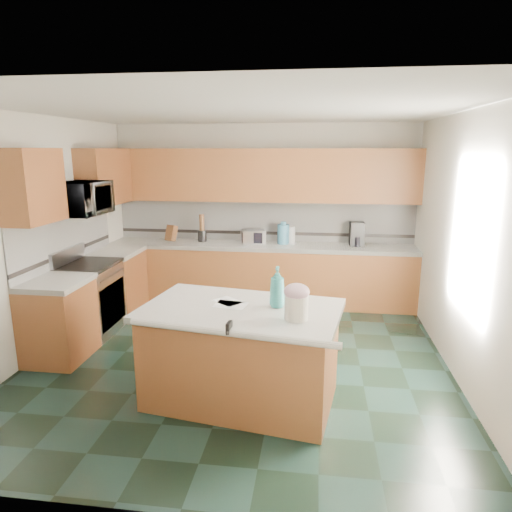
# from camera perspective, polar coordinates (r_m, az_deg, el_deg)

# --- Properties ---
(floor) EXTENTS (4.60, 4.60, 0.00)m
(floor) POSITION_cam_1_polar(r_m,az_deg,el_deg) (5.31, -2.16, -12.68)
(floor) COLOR black
(floor) RESTS_ON ground
(ceiling) EXTENTS (4.60, 4.60, 0.00)m
(ceiling) POSITION_cam_1_polar(r_m,az_deg,el_deg) (4.79, -2.45, 17.78)
(ceiling) COLOR white
(ceiling) RESTS_ON ground
(wall_back) EXTENTS (4.60, 0.04, 2.70)m
(wall_back) POSITION_cam_1_polar(r_m,az_deg,el_deg) (7.14, 0.91, 5.41)
(wall_back) COLOR silver
(wall_back) RESTS_ON ground
(wall_front) EXTENTS (4.60, 0.04, 2.70)m
(wall_front) POSITION_cam_1_polar(r_m,az_deg,el_deg) (2.70, -10.82, -7.97)
(wall_front) COLOR silver
(wall_front) RESTS_ON ground
(wall_left) EXTENTS (0.04, 4.60, 2.70)m
(wall_left) POSITION_cam_1_polar(r_m,az_deg,el_deg) (5.74, -25.77, 2.19)
(wall_left) COLOR silver
(wall_left) RESTS_ON ground
(wall_right) EXTENTS (0.04, 4.60, 2.70)m
(wall_right) POSITION_cam_1_polar(r_m,az_deg,el_deg) (5.03, 24.73, 0.90)
(wall_right) COLOR silver
(wall_right) RESTS_ON ground
(back_base_cab) EXTENTS (4.60, 0.60, 0.86)m
(back_base_cab) POSITION_cam_1_polar(r_m,az_deg,el_deg) (7.01, 0.57, -2.41)
(back_base_cab) COLOR #532913
(back_base_cab) RESTS_ON ground
(back_countertop) EXTENTS (4.60, 0.64, 0.06)m
(back_countertop) POSITION_cam_1_polar(r_m,az_deg,el_deg) (6.91, 0.58, 1.27)
(back_countertop) COLOR white
(back_countertop) RESTS_ON back_base_cab
(back_upper_cab) EXTENTS (4.60, 0.33, 0.78)m
(back_upper_cab) POSITION_cam_1_polar(r_m,az_deg,el_deg) (6.90, 0.74, 10.07)
(back_upper_cab) COLOR #532913
(back_upper_cab) RESTS_ON wall_back
(back_backsplash) EXTENTS (4.60, 0.02, 0.63)m
(back_backsplash) POSITION_cam_1_polar(r_m,az_deg,el_deg) (7.13, 0.87, 4.46)
(back_backsplash) COLOR silver
(back_backsplash) RESTS_ON back_countertop
(back_accent_band) EXTENTS (4.60, 0.01, 0.05)m
(back_accent_band) POSITION_cam_1_polar(r_m,az_deg,el_deg) (7.15, 0.86, 2.91)
(back_accent_band) COLOR black
(back_accent_band) RESTS_ON back_countertop
(left_base_cab_rear) EXTENTS (0.60, 0.82, 0.86)m
(left_base_cab_rear) POSITION_cam_1_polar(r_m,az_deg,el_deg) (6.89, -16.95, -3.28)
(left_base_cab_rear) COLOR #532913
(left_base_cab_rear) RESTS_ON ground
(left_counter_rear) EXTENTS (0.64, 0.82, 0.06)m
(left_counter_rear) POSITION_cam_1_polar(r_m,az_deg,el_deg) (6.78, -17.21, 0.45)
(left_counter_rear) COLOR white
(left_counter_rear) RESTS_ON left_base_cab_rear
(left_base_cab_front) EXTENTS (0.60, 0.72, 0.86)m
(left_base_cab_front) POSITION_cam_1_polar(r_m,az_deg,el_deg) (5.61, -23.40, -7.58)
(left_base_cab_front) COLOR #532913
(left_base_cab_front) RESTS_ON ground
(left_counter_front) EXTENTS (0.64, 0.72, 0.06)m
(left_counter_front) POSITION_cam_1_polar(r_m,az_deg,el_deg) (5.47, -23.84, -3.06)
(left_counter_front) COLOR white
(left_counter_front) RESTS_ON left_base_cab_front
(left_backsplash) EXTENTS (0.02, 2.30, 0.63)m
(left_backsplash) POSITION_cam_1_polar(r_m,az_deg,el_deg) (6.20, -22.67, 2.13)
(left_backsplash) COLOR silver
(left_backsplash) RESTS_ON wall_left
(left_accent_band) EXTENTS (0.01, 2.30, 0.05)m
(left_accent_band) POSITION_cam_1_polar(r_m,az_deg,el_deg) (6.24, -22.47, 0.37)
(left_accent_band) COLOR black
(left_accent_band) RESTS_ON wall_left
(left_upper_cab_rear) EXTENTS (0.33, 1.09, 0.78)m
(left_upper_cab_rear) POSITION_cam_1_polar(r_m,az_deg,el_deg) (6.82, -18.39, 9.37)
(left_upper_cab_rear) COLOR #532913
(left_upper_cab_rear) RESTS_ON wall_left
(left_upper_cab_front) EXTENTS (0.33, 0.72, 0.78)m
(left_upper_cab_front) POSITION_cam_1_polar(r_m,az_deg,el_deg) (5.37, -26.12, 7.86)
(left_upper_cab_front) COLOR #532913
(left_upper_cab_front) RESTS_ON wall_left
(range_body) EXTENTS (0.60, 0.76, 0.88)m
(range_body) POSITION_cam_1_polar(r_m,az_deg,el_deg) (6.21, -19.95, -5.20)
(range_body) COLOR #B7B7BC
(range_body) RESTS_ON ground
(range_oven_door) EXTENTS (0.02, 0.68, 0.55)m
(range_oven_door) POSITION_cam_1_polar(r_m,az_deg,el_deg) (6.10, -17.49, -5.75)
(range_oven_door) COLOR black
(range_oven_door) RESTS_ON range_body
(range_cooktop) EXTENTS (0.62, 0.78, 0.04)m
(range_cooktop) POSITION_cam_1_polar(r_m,az_deg,el_deg) (6.09, -20.28, -1.09)
(range_cooktop) COLOR black
(range_cooktop) RESTS_ON range_body
(range_handle) EXTENTS (0.02, 0.66, 0.02)m
(range_handle) POSITION_cam_1_polar(r_m,az_deg,el_deg) (5.98, -17.48, -2.32)
(range_handle) COLOR #B7B7BC
(range_handle) RESTS_ON range_body
(range_backguard) EXTENTS (0.06, 0.76, 0.18)m
(range_backguard) POSITION_cam_1_polar(r_m,az_deg,el_deg) (6.19, -22.50, 0.09)
(range_backguard) COLOR #B7B7BC
(range_backguard) RESTS_ON range_body
(microwave) EXTENTS (0.50, 0.73, 0.41)m
(microwave) POSITION_cam_1_polar(r_m,az_deg,el_deg) (5.95, -20.92, 6.71)
(microwave) COLOR #B7B7BC
(microwave) RESTS_ON wall_left
(island_base) EXTENTS (1.80, 1.20, 0.86)m
(island_base) POSITION_cam_1_polar(r_m,az_deg,el_deg) (4.34, -1.85, -12.53)
(island_base) COLOR #532913
(island_base) RESTS_ON ground
(island_top) EXTENTS (1.91, 1.32, 0.06)m
(island_top) POSITION_cam_1_polar(r_m,az_deg,el_deg) (4.17, -1.90, -6.82)
(island_top) COLOR white
(island_top) RESTS_ON island_base
(island_bullnose) EXTENTS (1.76, 0.34, 0.06)m
(island_bullnose) POSITION_cam_1_polar(r_m,az_deg,el_deg) (3.68, -3.27, -9.60)
(island_bullnose) COLOR white
(island_bullnose) RESTS_ON island_base
(treat_jar) EXTENTS (0.22, 0.22, 0.21)m
(treat_jar) POSITION_cam_1_polar(r_m,az_deg,el_deg) (3.86, 5.06, -6.39)
(treat_jar) COLOR silver
(treat_jar) RESTS_ON island_top
(treat_jar_lid) EXTENTS (0.22, 0.22, 0.14)m
(treat_jar_lid) POSITION_cam_1_polar(r_m,az_deg,el_deg) (3.82, 5.10, -4.45)
(treat_jar_lid) COLOR #D09CAD
(treat_jar_lid) RESTS_ON treat_jar
(treat_jar_knob) EXTENTS (0.07, 0.02, 0.02)m
(treat_jar_knob) POSITION_cam_1_polar(r_m,az_deg,el_deg) (3.80, 5.11, -3.78)
(treat_jar_knob) COLOR tan
(treat_jar_knob) RESTS_ON treat_jar_lid
(treat_jar_knob_end_l) EXTENTS (0.04, 0.04, 0.04)m
(treat_jar_knob_end_l) POSITION_cam_1_polar(r_m,az_deg,el_deg) (3.81, 4.57, -3.76)
(treat_jar_knob_end_l) COLOR tan
(treat_jar_knob_end_l) RESTS_ON treat_jar_lid
(treat_jar_knob_end_r) EXTENTS (0.04, 0.04, 0.04)m
(treat_jar_knob_end_r) POSITION_cam_1_polar(r_m,az_deg,el_deg) (3.80, 5.66, -3.80)
(treat_jar_knob_end_r) COLOR tan
(treat_jar_knob_end_r) RESTS_ON treat_jar_lid
(soap_bottle_island) EXTENTS (0.15, 0.15, 0.37)m
(soap_bottle_island) POSITION_cam_1_polar(r_m,az_deg,el_deg) (4.12, 2.67, -3.88)
(soap_bottle_island) COLOR teal
(soap_bottle_island) RESTS_ON island_top
(paper_sheet_a) EXTENTS (0.33, 0.27, 0.00)m
(paper_sheet_a) POSITION_cam_1_polar(r_m,az_deg,el_deg) (4.22, -3.18, -6.10)
(paper_sheet_a) COLOR white
(paper_sheet_a) RESTS_ON island_top
(paper_sheet_b) EXTENTS (0.33, 0.32, 0.00)m
(paper_sheet_b) POSITION_cam_1_polar(r_m,az_deg,el_deg) (4.32, -3.57, -5.68)
(paper_sheet_b) COLOR white
(paper_sheet_b) RESTS_ON island_top
(clamp_body) EXTENTS (0.04, 0.10, 0.09)m
(clamp_body) POSITION_cam_1_polar(r_m,az_deg,el_deg) (3.69, -3.39, -8.89)
(clamp_body) COLOR black
(clamp_body) RESTS_ON island_top
(clamp_handle) EXTENTS (0.02, 0.07, 0.02)m
(clamp_handle) POSITION_cam_1_polar(r_m,az_deg,el_deg) (3.64, -3.56, -9.53)
(clamp_handle) COLOR black
(clamp_handle) RESTS_ON island_top
(knife_block) EXTENTS (0.19, 0.22, 0.27)m
(knife_block) POSITION_cam_1_polar(r_m,az_deg,el_deg) (7.23, -10.55, 2.82)
(knife_block) COLOR #472814
(knife_block) RESTS_ON back_countertop
(utensil_crock) EXTENTS (0.14, 0.14, 0.17)m
(utensil_crock) POSITION_cam_1_polar(r_m,az_deg,el_deg) (7.13, -6.75, 2.51)
(utensil_crock) COLOR black
(utensil_crock) RESTS_ON back_countertop
(utensil_bundle) EXTENTS (0.08, 0.08, 0.25)m
(utensil_bundle) POSITION_cam_1_polar(r_m,az_deg,el_deg) (7.09, -6.79, 4.19)
(utensil_bundle) COLOR #472814
(utensil_bundle) RESTS_ON utensil_crock
(toaster_oven) EXTENTS (0.41, 0.33, 0.20)m
(toaster_oven) POSITION_cam_1_polar(r_m,az_deg,el_deg) (6.94, -0.35, 2.44)
(toaster_oven) COLOR #B7B7BC
(toaster_oven) RESTS_ON back_countertop
(toaster_oven_door) EXTENTS (0.31, 0.01, 0.16)m
(toaster_oven_door) POSITION_cam_1_polar(r_m,az_deg,el_deg) (6.84, -0.48, 2.27)
(toaster_oven_door) COLOR black
(toaster_oven_door) RESTS_ON toaster_oven
(paper_towel) EXTENTS (0.12, 0.12, 0.26)m
(paper_towel) POSITION_cam_1_polar(r_m,az_deg,el_deg) (6.93, 4.42, 2.63)
(paper_towel) COLOR white
(paper_towel) RESTS_ON back_countertop
(paper_towel_base) EXTENTS (0.17, 0.17, 0.01)m
(paper_towel_base) POSITION_cam_1_polar(r_m,az_deg,el_deg) (6.96, 4.40, 1.64)
(paper_towel_base) COLOR #B7B7BC
(paper_towel_base) RESTS_ON back_countertop
(water_jug) EXTENTS (0.18, 0.18, 0.29)m
(water_jug) POSITION_cam_1_polar(r_m,az_deg,el_deg) (6.90, 3.43, 2.74)
(water_jug) COLOR teal
(water_jug) RESTS_ON back_countertop
(water_jug_neck) EXTENTS (0.08, 0.08, 0.04)m
(water_jug_neck) POSITION_cam_1_polar(r_m,az_deg,el_deg) (6.87, 3.45, 4.12)
(water_jug_neck) COLOR teal
(water_jug_neck) RESTS_ON water_jug
(coffee_maker) EXTENTS (0.22, 0.24, 0.35)m
(coffee_maker) POSITION_cam_1_polar(r_m,az_deg,el_deg) (6.92, 12.49, 2.72)
(coffee_maker) COLOR black
(coffee_maker) RESTS_ON back_countertop
(coffee_carafe) EXTENTS (0.14, 0.14, 0.14)m
(coffee_carafe) POSITION_cam_1_polar(r_m,az_deg,el_deg) (6.89, 12.48, 1.80)
(coffee_carafe) COLOR black
(coffee_carafe) RESTS_ON back_countertop
(soap_bottle_back) EXTENTS (0.17, 0.16, 0.26)m
(soap_bottle_back) POSITION_cam_1_polar(r_m,az_deg,el_deg) (6.90, 12.67, 2.29)
(soap_bottle_back) COLOR white
(soap_bottle_back) RESTS_ON back_countertop
(soap_back_cap) EXTENTS (0.02, 0.02, 0.03)m
(soap_back_cap) POSITION_cam_1_polar(r_m,az_deg,el_deg) (6.88, 12.73, 3.48)
(soap_back_cap) COLOR red
(soap_back_cap) RESTS_ON soap_bottle_back
(window_light_proxy) EXTENTS (0.02, 1.40, 1.10)m
(window_light_proxy) POSITION_cam_1_polar(r_m,az_deg,el_deg) (4.81, 25.24, 2.16)
(window_light_proxy) COLOR white
(window_light_proxy) RESTS_ON wall_right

